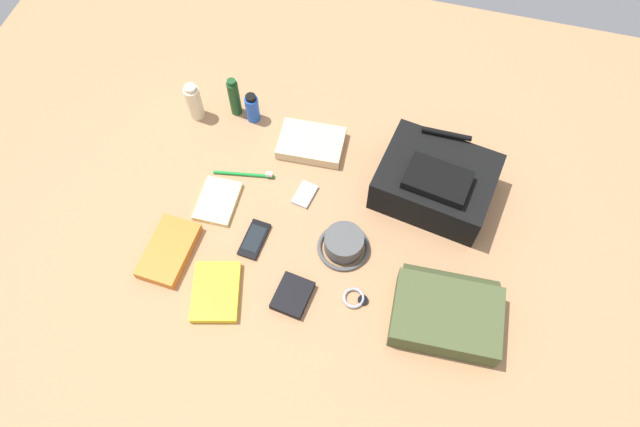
{
  "coord_description": "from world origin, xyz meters",
  "views": [
    {
      "loc": [
        0.21,
        -0.79,
        1.5
      ],
      "look_at": [
        0.0,
        0.0,
        0.04
      ],
      "focal_mm": 32.55,
      "sensor_mm": 36.0,
      "label": 1
    }
  ],
  "objects_px": {
    "wristwatch": "(355,298)",
    "toiletry_pouch": "(446,315)",
    "deodorant_spray": "(252,108)",
    "media_player": "(305,195)",
    "toothbrush": "(247,174)",
    "lotion_bottle": "(194,102)",
    "notepad": "(218,201)",
    "travel_guidebook": "(216,292)",
    "cell_phone": "(254,239)",
    "folded_towel": "(311,143)",
    "shampoo_bottle": "(234,97)",
    "backpack": "(435,182)",
    "bucket_hat": "(344,244)",
    "wallet": "(293,295)",
    "paperback_novel": "(169,251)"
  },
  "relations": [
    {
      "from": "deodorant_spray",
      "to": "wallet",
      "type": "bearing_deg",
      "value": -62.28
    },
    {
      "from": "travel_guidebook",
      "to": "shampoo_bottle",
      "type": "bearing_deg",
      "value": 103.77
    },
    {
      "from": "lotion_bottle",
      "to": "travel_guidebook",
      "type": "height_order",
      "value": "lotion_bottle"
    },
    {
      "from": "paperback_novel",
      "to": "wallet",
      "type": "height_order",
      "value": "paperback_novel"
    },
    {
      "from": "media_player",
      "to": "travel_guidebook",
      "type": "bearing_deg",
      "value": -112.46
    },
    {
      "from": "wallet",
      "to": "folded_towel",
      "type": "relative_size",
      "value": 0.55
    },
    {
      "from": "travel_guidebook",
      "to": "cell_phone",
      "type": "relative_size",
      "value": 1.6
    },
    {
      "from": "wristwatch",
      "to": "travel_guidebook",
      "type": "bearing_deg",
      "value": -167.67
    },
    {
      "from": "shampoo_bottle",
      "to": "deodorant_spray",
      "type": "xyz_separation_m",
      "value": [
        0.06,
        -0.01,
        -0.02
      ]
    },
    {
      "from": "deodorant_spray",
      "to": "cell_phone",
      "type": "relative_size",
      "value": 0.87
    },
    {
      "from": "wallet",
      "to": "bucket_hat",
      "type": "bearing_deg",
      "value": 68.97
    },
    {
      "from": "paperback_novel",
      "to": "toiletry_pouch",
      "type": "bearing_deg",
      "value": 0.36
    },
    {
      "from": "paperback_novel",
      "to": "media_player",
      "type": "relative_size",
      "value": 2.24
    },
    {
      "from": "media_player",
      "to": "shampoo_bottle",
      "type": "bearing_deg",
      "value": 140.07
    },
    {
      "from": "wristwatch",
      "to": "toiletry_pouch",
      "type": "bearing_deg",
      "value": 1.15
    },
    {
      "from": "wristwatch",
      "to": "shampoo_bottle",
      "type": "bearing_deg",
      "value": 134.3
    },
    {
      "from": "wallet",
      "to": "notepad",
      "type": "xyz_separation_m",
      "value": [
        -0.3,
        0.23,
        -0.0
      ]
    },
    {
      "from": "backpack",
      "to": "bucket_hat",
      "type": "height_order",
      "value": "backpack"
    },
    {
      "from": "lotion_bottle",
      "to": "wallet",
      "type": "relative_size",
      "value": 1.23
    },
    {
      "from": "backpack",
      "to": "media_player",
      "type": "bearing_deg",
      "value": -164.16
    },
    {
      "from": "media_player",
      "to": "toothbrush",
      "type": "bearing_deg",
      "value": 172.86
    },
    {
      "from": "wallet",
      "to": "lotion_bottle",
      "type": "bearing_deg",
      "value": 139.86
    },
    {
      "from": "lotion_bottle",
      "to": "media_player",
      "type": "bearing_deg",
      "value": -26.08
    },
    {
      "from": "bucket_hat",
      "to": "shampoo_bottle",
      "type": "height_order",
      "value": "shampoo_bottle"
    },
    {
      "from": "deodorant_spray",
      "to": "media_player",
      "type": "height_order",
      "value": "deodorant_spray"
    },
    {
      "from": "bucket_hat",
      "to": "folded_towel",
      "type": "distance_m",
      "value": 0.37
    },
    {
      "from": "toothbrush",
      "to": "lotion_bottle",
      "type": "bearing_deg",
      "value": 141.73
    },
    {
      "from": "travel_guidebook",
      "to": "cell_phone",
      "type": "xyz_separation_m",
      "value": [
        0.05,
        0.18,
        -0.0
      ]
    },
    {
      "from": "lotion_bottle",
      "to": "toiletry_pouch",
      "type": "bearing_deg",
      "value": -28.62
    },
    {
      "from": "bucket_hat",
      "to": "notepad",
      "type": "bearing_deg",
      "value": 172.74
    },
    {
      "from": "wallet",
      "to": "folded_towel",
      "type": "bearing_deg",
      "value": 107.29
    },
    {
      "from": "wristwatch",
      "to": "cell_phone",
      "type": "bearing_deg",
      "value": 162.68
    },
    {
      "from": "backpack",
      "to": "lotion_bottle",
      "type": "relative_size",
      "value": 2.66
    },
    {
      "from": "shampoo_bottle",
      "to": "travel_guidebook",
      "type": "xyz_separation_m",
      "value": [
        0.15,
        -0.62,
        -0.06
      ]
    },
    {
      "from": "cell_phone",
      "to": "toothbrush",
      "type": "distance_m",
      "value": 0.23
    },
    {
      "from": "deodorant_spray",
      "to": "notepad",
      "type": "bearing_deg",
      "value": -90.81
    },
    {
      "from": "lotion_bottle",
      "to": "wristwatch",
      "type": "xyz_separation_m",
      "value": [
        0.64,
        -0.49,
        -0.06
      ]
    },
    {
      "from": "media_player",
      "to": "notepad",
      "type": "relative_size",
      "value": 0.61
    },
    {
      "from": "lotion_bottle",
      "to": "notepad",
      "type": "distance_m",
      "value": 0.35
    },
    {
      "from": "cell_phone",
      "to": "deodorant_spray",
      "type": "bearing_deg",
      "value": 108.31
    },
    {
      "from": "wristwatch",
      "to": "folded_towel",
      "type": "distance_m",
      "value": 0.53
    },
    {
      "from": "toiletry_pouch",
      "to": "lotion_bottle",
      "type": "relative_size",
      "value": 2.15
    },
    {
      "from": "lotion_bottle",
      "to": "folded_towel",
      "type": "height_order",
      "value": "lotion_bottle"
    },
    {
      "from": "bucket_hat",
      "to": "media_player",
      "type": "xyz_separation_m",
      "value": [
        -0.15,
        0.14,
        -0.02
      ]
    },
    {
      "from": "travel_guidebook",
      "to": "notepad",
      "type": "xyz_separation_m",
      "value": [
        -0.09,
        0.27,
        -0.0
      ]
    },
    {
      "from": "bucket_hat",
      "to": "folded_towel",
      "type": "xyz_separation_m",
      "value": [
        -0.18,
        0.32,
        -0.01
      ]
    },
    {
      "from": "deodorant_spray",
      "to": "paperback_novel",
      "type": "relative_size",
      "value": 0.52
    },
    {
      "from": "backpack",
      "to": "wristwatch",
      "type": "distance_m",
      "value": 0.42
    },
    {
      "from": "deodorant_spray",
      "to": "wallet",
      "type": "relative_size",
      "value": 0.98
    },
    {
      "from": "cell_phone",
      "to": "folded_towel",
      "type": "relative_size",
      "value": 0.62
    }
  ]
}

